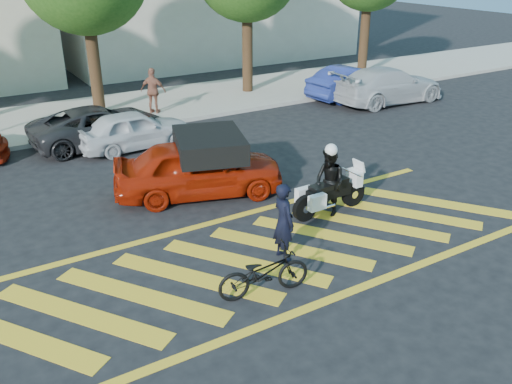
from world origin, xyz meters
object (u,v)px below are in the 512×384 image
officer_bike (284,222)px  police_motorcycle (329,194)px  bicycle (264,273)px  officer_moto (329,182)px  parked_mid_left (100,125)px  red_convertible (199,168)px  parked_right (351,82)px  parked_far_right (388,85)px  parked_mid_right (134,129)px

officer_bike → police_motorcycle: 2.39m
bicycle → officer_moto: 3.70m
officer_moto → parked_mid_left: size_ratio=0.37×
red_convertible → officer_moto: bearing=-123.0°
parked_right → bicycle: bearing=126.6°
officer_bike → parked_far_right: bearing=-49.7°
officer_moto → parked_mid_right: officer_moto is taller
officer_bike → bicycle: size_ratio=0.95×
red_convertible → parked_far_right: 11.46m
police_motorcycle → officer_moto: 0.30m
police_motorcycle → parked_mid_right: 7.27m
parked_right → parked_far_right: size_ratio=0.82×
officer_bike → parked_far_right: 13.25m
parked_mid_left → parked_mid_right: 1.27m
parked_right → parked_far_right: parked_far_right is taller
bicycle → parked_mid_left: bearing=10.1°
red_convertible → parked_mid_left: (-0.98, 5.29, -0.12)m
police_motorcycle → parked_right: parked_right is taller
parked_mid_right → officer_moto: bearing=-163.6°
officer_moto → parked_mid_right: bearing=-163.0°
officer_bike → police_motorcycle: officer_bike is taller
parked_mid_right → parked_right: 10.10m
police_motorcycle → red_convertible: bearing=128.1°
parked_right → parked_far_right: 1.61m
bicycle → officer_moto: bearing=-46.7°
parked_right → parked_mid_right: bearing=90.8°
parked_mid_left → parked_mid_right: same height
officer_moto → parked_mid_left: 8.47m
officer_moto → parked_mid_right: (-2.32, 6.89, -0.20)m
officer_moto → red_convertible: 3.36m
bicycle → officer_moto: officer_moto is taller
red_convertible → parked_mid_right: red_convertible is taller
officer_moto → parked_mid_right: size_ratio=0.45×
police_motorcycle → red_convertible: 3.37m
officer_moto → red_convertible: officer_moto is taller
parked_mid_right → police_motorcycle: bearing=-163.5°
police_motorcycle → officer_moto: officer_moto is taller
police_motorcycle → officer_bike: bearing=-152.7°
parked_mid_left → parked_right: bearing=-91.9°
police_motorcycle → red_convertible: (-2.16, 2.59, 0.22)m
police_motorcycle → parked_mid_right: parked_mid_right is taller
officer_bike → parked_mid_right: size_ratio=0.46×
parked_right → parked_mid_left: bearing=85.0°
officer_moto → parked_mid_left: (-3.12, 7.88, -0.20)m
parked_mid_left → officer_moto: bearing=-162.5°
parked_mid_left → parked_right: parked_right is taller
officer_bike → red_convertible: bearing=4.3°
officer_moto → red_convertible: size_ratio=0.38×
officer_moto → parked_right: officer_moto is taller
bicycle → police_motorcycle: police_motorcycle is taller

